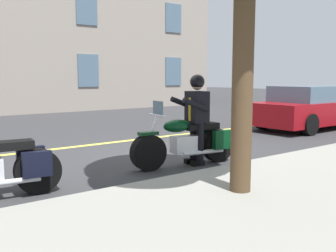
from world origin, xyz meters
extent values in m
plane|color=#333335|center=(0.00, 0.00, 0.00)|extent=(80.00, 80.00, 0.00)
cube|color=#E5DB4C|center=(0.00, -2.00, 0.01)|extent=(60.00, 0.16, 0.01)
cylinder|color=black|center=(1.04, 1.03, 0.33)|extent=(0.68, 0.29, 0.66)
cylinder|color=black|center=(-0.50, 1.23, 0.33)|extent=(0.68, 0.29, 0.66)
cube|color=silver|center=(0.24, 1.13, 0.42)|extent=(0.59, 0.35, 0.32)
ellipsoid|color=black|center=(0.44, 1.11, 0.78)|extent=(0.59, 0.35, 0.24)
cube|color=black|center=(-0.10, 1.18, 0.74)|extent=(0.73, 0.37, 0.12)
cube|color=black|center=(-0.42, 1.44, 0.48)|extent=(0.41, 0.17, 0.36)
cube|color=black|center=(-0.48, 1.01, 0.48)|extent=(0.41, 0.17, 0.36)
cylinder|color=silver|center=(1.02, 1.03, 0.60)|extent=(0.35, 0.10, 0.76)
cylinder|color=silver|center=(0.86, 1.05, 1.00)|extent=(0.12, 0.60, 0.04)
cube|color=black|center=(1.04, 1.03, 0.68)|extent=(0.38, 0.21, 0.06)
cylinder|color=silver|center=(-0.03, 1.33, 0.26)|extent=(0.90, 0.20, 0.08)
cube|color=slate|center=(0.84, 1.05, 1.12)|extent=(0.08, 0.32, 0.28)
cylinder|color=black|center=(0.01, 1.29, 0.42)|extent=(0.14, 0.14, 0.84)
cube|color=black|center=(0.07, 1.28, 0.05)|extent=(0.27, 0.14, 0.10)
cylinder|color=black|center=(-0.02, 1.05, 0.42)|extent=(0.14, 0.14, 0.84)
cube|color=black|center=(0.04, 1.04, 0.05)|extent=(0.27, 0.14, 0.10)
cube|color=black|center=(0.00, 1.17, 1.12)|extent=(0.37, 0.44, 0.60)
cube|color=#B28C14|center=(0.16, 1.14, 1.08)|extent=(0.03, 0.07, 0.44)
cylinder|color=black|center=(0.21, 1.36, 1.18)|extent=(0.56, 0.17, 0.28)
cylinder|color=black|center=(0.15, 0.92, 1.18)|extent=(0.56, 0.17, 0.28)
sphere|color=tan|center=(0.00, 1.17, 1.55)|extent=(0.22, 0.22, 0.22)
sphere|color=black|center=(0.00, 1.17, 1.60)|extent=(0.28, 0.28, 0.28)
cylinder|color=black|center=(3.09, 1.18, 0.33)|extent=(0.68, 0.28, 0.66)
cube|color=black|center=(3.49, 1.13, 0.74)|extent=(0.73, 0.36, 0.12)
cube|color=black|center=(3.17, 1.39, 0.48)|extent=(0.41, 0.17, 0.36)
cube|color=black|center=(3.12, 0.96, 0.48)|extent=(0.41, 0.17, 0.36)
cylinder|color=silver|center=(3.56, 1.29, 0.26)|extent=(0.90, 0.19, 0.08)
cube|color=maroon|center=(-6.51, -0.47, 0.55)|extent=(4.60, 1.80, 0.70)
cube|color=slate|center=(-6.31, -0.47, 1.10)|extent=(2.40, 1.60, 0.60)
cylinder|color=black|center=(-7.96, -1.32, 0.32)|extent=(0.64, 0.22, 0.64)
cylinder|color=black|center=(-5.06, -1.32, 0.32)|extent=(0.64, 0.22, 0.64)
cylinder|color=black|center=(-5.06, 0.38, 0.32)|extent=(0.64, 0.22, 0.64)
cylinder|color=#4C3823|center=(1.03, 3.22, 1.73)|extent=(0.28, 0.28, 3.15)
cube|color=slate|center=(-8.89, -10.97, 2.00)|extent=(1.10, 0.06, 1.60)
cube|color=slate|center=(-3.56, -10.97, 2.00)|extent=(1.10, 0.06, 1.60)
cube|color=slate|center=(-8.89, -10.97, 5.00)|extent=(1.10, 0.06, 1.60)
cube|color=slate|center=(-3.56, -10.97, 5.00)|extent=(1.10, 0.06, 1.60)
camera|label=1|loc=(4.88, 6.69, 1.69)|focal=41.11mm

